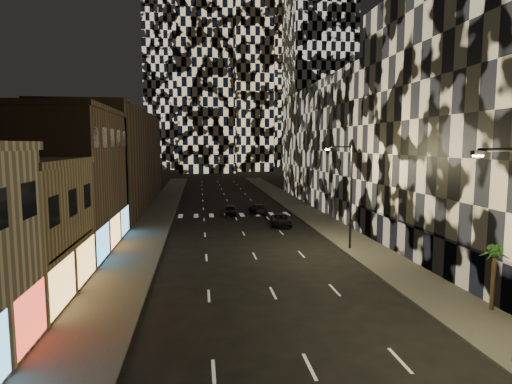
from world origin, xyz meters
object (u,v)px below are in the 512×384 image
object	(u,v)px
car_dark_midlane	(231,210)
palm_tree	(495,256)
streetlight_far	(348,190)
car_dark_oncoming	(258,209)
car_dark_rightlane	(281,220)

from	to	relation	value
car_dark_midlane	palm_tree	xyz separation A→B (m)	(12.00, -34.21, 2.48)
streetlight_far	car_dark_oncoming	bearing A→B (deg)	103.71
car_dark_midlane	car_dark_rightlane	xyz separation A→B (m)	(5.21, -7.85, -0.02)
streetlight_far	palm_tree	xyz separation A→B (m)	(3.15, -14.60, -2.19)
streetlight_far	car_dark_rightlane	bearing A→B (deg)	107.23
car_dark_midlane	car_dark_rightlane	size ratio (longest dim) A/B	0.85
streetlight_far	car_dark_rightlane	world-z (taller)	streetlight_far
car_dark_midlane	car_dark_oncoming	bearing A→B (deg)	19.28
car_dark_rightlane	car_dark_midlane	bearing A→B (deg)	130.31
car_dark_midlane	palm_tree	bearing A→B (deg)	-67.87
streetlight_far	palm_tree	size ratio (longest dim) A/B	2.47
car_dark_rightlane	palm_tree	xyz separation A→B (m)	(6.79, -26.36, 2.50)
car_dark_midlane	car_dark_oncoming	distance (m)	3.96
car_dark_oncoming	car_dark_rightlane	xyz separation A→B (m)	(1.41, -8.98, -0.00)
streetlight_far	car_dark_oncoming	distance (m)	21.86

